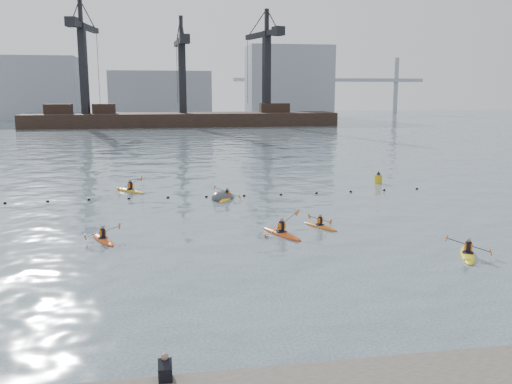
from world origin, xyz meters
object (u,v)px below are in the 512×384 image
at_px(kayaker_1, 468,254).
at_px(kayaker_3, 227,198).
at_px(nav_buoy, 378,179).
at_px(kayaker_2, 103,239).
at_px(kayaker_4, 320,226).
at_px(kayaker_5, 131,190).
at_px(kayaker_0, 282,233).
at_px(mooring_buoy, 223,199).

bearing_deg(kayaker_1, kayaker_3, 148.30).
xyz_separation_m(kayaker_3, nav_buoy, (14.47, 5.03, 0.29)).
bearing_deg(kayaker_2, kayaker_4, -20.81).
relative_size(kayaker_2, kayaker_5, 0.93).
bearing_deg(kayaker_1, kayaker_2, -171.80).
bearing_deg(kayaker_4, kayaker_0, -1.52).
height_order(kayaker_0, kayaker_3, kayaker_0).
xyz_separation_m(kayaker_0, kayaker_2, (-10.16, 0.51, -0.02)).
height_order(kayaker_4, kayaker_5, kayaker_5).
distance_m(kayaker_3, kayaker_4, 10.69).
bearing_deg(mooring_buoy, kayaker_3, -39.95).
relative_size(kayaker_3, kayaker_5, 0.96).
bearing_deg(kayaker_3, mooring_buoy, 165.82).
xyz_separation_m(kayaker_3, kayaker_5, (-7.56, 4.64, 0.01)).
distance_m(kayaker_3, nav_buoy, 15.32).
bearing_deg(kayaker_2, kayaker_5, 62.66).
xyz_separation_m(kayaker_1, kayaker_3, (-10.29, 16.69, -0.00)).
xyz_separation_m(kayaker_5, mooring_buoy, (7.27, -4.39, -0.11)).
height_order(mooring_buoy, nav_buoy, nav_buoy).
relative_size(kayaker_4, mooring_buoy, 1.15).
xyz_separation_m(kayaker_2, mooring_buoy, (8.03, 10.73, -0.09)).
relative_size(kayaker_0, kayaker_3, 1.13).
xyz_separation_m(kayaker_2, kayaker_5, (0.76, 15.13, 0.02)).
xyz_separation_m(kayaker_0, kayaker_1, (8.45, -5.69, -0.01)).
relative_size(kayaker_2, nav_buoy, 2.41).
relative_size(kayaker_0, kayaker_2, 1.17).
bearing_deg(mooring_buoy, kayaker_5, 148.85).
bearing_deg(kayaker_0, kayaker_3, 75.80).
distance_m(kayaker_1, mooring_buoy, 19.98).
bearing_deg(nav_buoy, kayaker_5, -179.00).
bearing_deg(kayaker_4, nav_buoy, -151.56).
bearing_deg(kayaker_0, mooring_buoy, 77.05).
height_order(kayaker_3, kayaker_4, kayaker_3).
distance_m(kayaker_2, nav_buoy, 27.57).
bearing_deg(kayaker_4, kayaker_5, -77.28).
height_order(kayaker_1, kayaker_2, kayaker_1).
bearing_deg(mooring_buoy, nav_buoy, 17.94).
bearing_deg(kayaker_1, kayaker_4, 155.71).
bearing_deg(kayaker_1, kayaker_5, 156.57).
distance_m(kayaker_4, nav_buoy, 17.70).
bearing_deg(kayaker_0, kayaker_5, 97.31).
relative_size(kayaker_0, kayaker_4, 1.26).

